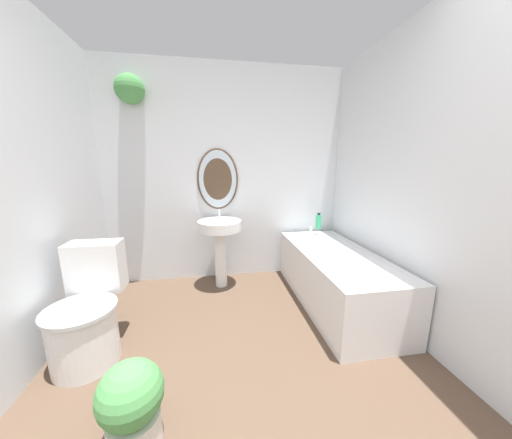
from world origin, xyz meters
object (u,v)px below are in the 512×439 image
at_px(toilet, 88,315).
at_px(shampoo_bottle, 318,221).
at_px(pedestal_sink, 220,236).
at_px(bathtub, 335,276).
at_px(potted_plant, 132,403).

relative_size(toilet, shampoo_bottle, 4.17).
distance_m(pedestal_sink, bathtub, 1.25).
height_order(pedestal_sink, bathtub, pedestal_sink).
distance_m(toilet, potted_plant, 0.84).
height_order(bathtub, potted_plant, bathtub).
relative_size(toilet, potted_plant, 1.74).
xyz_separation_m(pedestal_sink, bathtub, (1.08, -0.55, -0.30)).
bearing_deg(shampoo_bottle, toilet, -154.86).
relative_size(bathtub, shampoo_bottle, 8.37).
height_order(shampoo_bottle, potted_plant, shampoo_bottle).
bearing_deg(bathtub, pedestal_sink, 153.03).
bearing_deg(toilet, shampoo_bottle, 25.14).
bearing_deg(potted_plant, bathtub, 34.59).
height_order(pedestal_sink, potted_plant, pedestal_sink).
relative_size(pedestal_sink, bathtub, 0.55).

